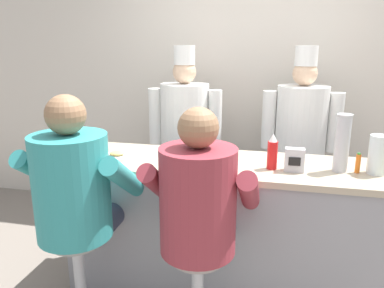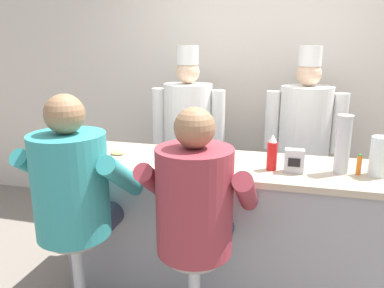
# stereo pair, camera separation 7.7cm
# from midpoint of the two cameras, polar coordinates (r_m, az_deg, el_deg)

# --- Properties ---
(wall_back) EXTENTS (10.00, 0.06, 2.70)m
(wall_back) POSITION_cam_midpoint_polar(r_m,az_deg,el_deg) (3.73, 10.48, 9.15)
(wall_back) COLOR beige
(wall_back) RESTS_ON ground_plane
(diner_counter) EXTENTS (2.29, 0.63, 0.95)m
(diner_counter) POSITION_cam_midpoint_polar(r_m,az_deg,el_deg) (2.67, 7.21, -12.66)
(diner_counter) COLOR gray
(diner_counter) RESTS_ON ground_plane
(ketchup_bottle_red) EXTENTS (0.06, 0.06, 0.23)m
(ketchup_bottle_red) POSITION_cam_midpoint_polar(r_m,az_deg,el_deg) (2.38, 13.02, -1.39)
(ketchup_bottle_red) COLOR red
(ketchup_bottle_red) RESTS_ON diner_counter
(hot_sauce_bottle_orange) EXTENTS (0.03, 0.03, 0.13)m
(hot_sauce_bottle_orange) POSITION_cam_midpoint_polar(r_m,az_deg,el_deg) (2.47, 24.92, -2.92)
(hot_sauce_bottle_orange) COLOR orange
(hot_sauce_bottle_orange) RESTS_ON diner_counter
(water_pitcher_clear) EXTENTS (0.13, 0.11, 0.24)m
(water_pitcher_clear) POSITION_cam_midpoint_polar(r_m,az_deg,el_deg) (2.49, 27.51, -1.70)
(water_pitcher_clear) COLOR silver
(water_pitcher_clear) RESTS_ON diner_counter
(breakfast_plate) EXTENTS (0.24, 0.24, 0.05)m
(breakfast_plate) POSITION_cam_midpoint_polar(r_m,az_deg,el_deg) (2.64, -10.40, -1.68)
(breakfast_plate) COLOR white
(breakfast_plate) RESTS_ON diner_counter
(cereal_bowl) EXTENTS (0.15, 0.15, 0.05)m
(cereal_bowl) POSITION_cam_midpoint_polar(r_m,az_deg,el_deg) (2.64, -14.93, -1.79)
(cereal_bowl) COLOR #4C7FB7
(cereal_bowl) RESTS_ON diner_counter
(coffee_mug_blue) EXTENTS (0.13, 0.08, 0.10)m
(coffee_mug_blue) POSITION_cam_midpoint_polar(r_m,az_deg,el_deg) (2.50, 5.09, -1.60)
(coffee_mug_blue) COLOR #4C7AB2
(coffee_mug_blue) RESTS_ON diner_counter
(coffee_mug_white) EXTENTS (0.14, 0.09, 0.09)m
(coffee_mug_white) POSITION_cam_midpoint_polar(r_m,az_deg,el_deg) (2.53, 0.19, -1.45)
(coffee_mug_white) COLOR white
(coffee_mug_white) RESTS_ON diner_counter
(cup_stack_steel) EXTENTS (0.09, 0.09, 0.36)m
(cup_stack_steel) POSITION_cam_midpoint_polar(r_m,az_deg,el_deg) (2.43, 22.85, -0.05)
(cup_stack_steel) COLOR #B7BABF
(cup_stack_steel) RESTS_ON diner_counter
(napkin_dispenser_chrome) EXTENTS (0.12, 0.07, 0.15)m
(napkin_dispenser_chrome) POSITION_cam_midpoint_polar(r_m,az_deg,el_deg) (2.37, 16.20, -2.50)
(napkin_dispenser_chrome) COLOR silver
(napkin_dispenser_chrome) RESTS_ON diner_counter
(diner_seated_teal) EXTENTS (0.65, 0.64, 1.46)m
(diner_seated_teal) POSITION_cam_midpoint_polar(r_m,az_deg,el_deg) (2.29, -16.49, -6.57)
(diner_seated_teal) COLOR #B2B5BA
(diner_seated_teal) RESTS_ON ground_plane
(diner_seated_maroon) EXTENTS (0.62, 0.61, 1.42)m
(diner_seated_maroon) POSITION_cam_midpoint_polar(r_m,az_deg,el_deg) (2.03, 1.72, -9.28)
(diner_seated_maroon) COLOR #B2B5BA
(diner_seated_maroon) RESTS_ON ground_plane
(cook_in_whites_near) EXTENTS (0.67, 0.43, 1.70)m
(cook_in_whites_near) POSITION_cam_midpoint_polar(r_m,az_deg,el_deg) (3.38, 0.03, 1.68)
(cook_in_whites_near) COLOR #232328
(cook_in_whites_near) RESTS_ON ground_plane
(cook_in_whites_far) EXTENTS (0.66, 0.43, 1.70)m
(cook_in_whites_far) POSITION_cam_midpoint_polar(r_m,az_deg,el_deg) (3.35, 17.31, 0.85)
(cook_in_whites_far) COLOR #232328
(cook_in_whites_far) RESTS_ON ground_plane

